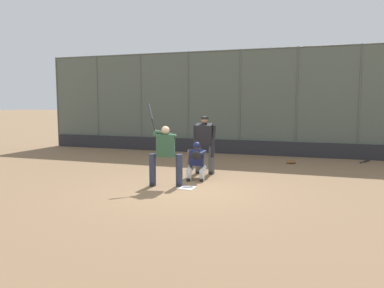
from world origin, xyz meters
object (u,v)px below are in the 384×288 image
object	(u,v)px
batter_at_plate	(165,153)
umpire_home	(205,143)
spare_bat_near_backstop	(366,161)
catcher_behind_plate	(196,160)
fielding_glove_on_dirt	(291,162)

from	to	relation	value
batter_at_plate	umpire_home	distance (m)	2.04
batter_at_plate	spare_bat_near_backstop	size ratio (longest dim) A/B	2.70
catcher_behind_plate	fielding_glove_on_dirt	xyz separation A→B (m)	(-2.39, -3.82, -0.51)
spare_bat_near_backstop	fielding_glove_on_dirt	distance (m)	2.99
batter_at_plate	spare_bat_near_backstop	distance (m)	8.39
batter_at_plate	fielding_glove_on_dirt	xyz separation A→B (m)	(-2.93, -4.83, -0.82)
catcher_behind_plate	fielding_glove_on_dirt	size ratio (longest dim) A/B	3.25
batter_at_plate	umpire_home	world-z (taller)	batter_at_plate
batter_at_plate	spare_bat_near_backstop	bearing A→B (deg)	-144.80
catcher_behind_plate	umpire_home	bearing A→B (deg)	-96.32
batter_at_plate	fielding_glove_on_dirt	bearing A→B (deg)	-133.93
spare_bat_near_backstop	batter_at_plate	bearing A→B (deg)	164.80
catcher_behind_plate	umpire_home	distance (m)	1.05
umpire_home	catcher_behind_plate	bearing A→B (deg)	88.64
fielding_glove_on_dirt	umpire_home	bearing A→B (deg)	49.51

